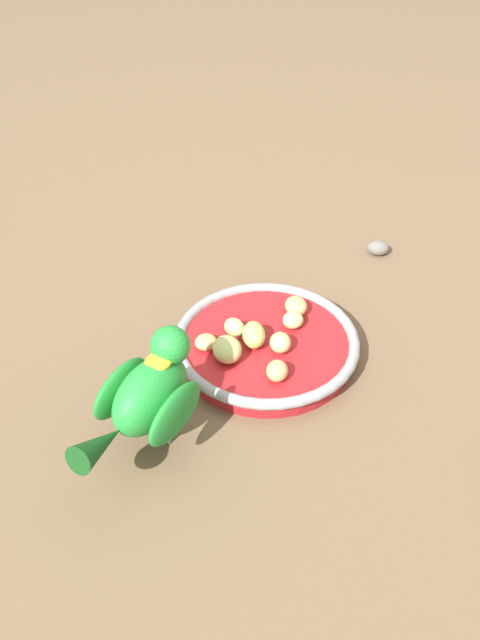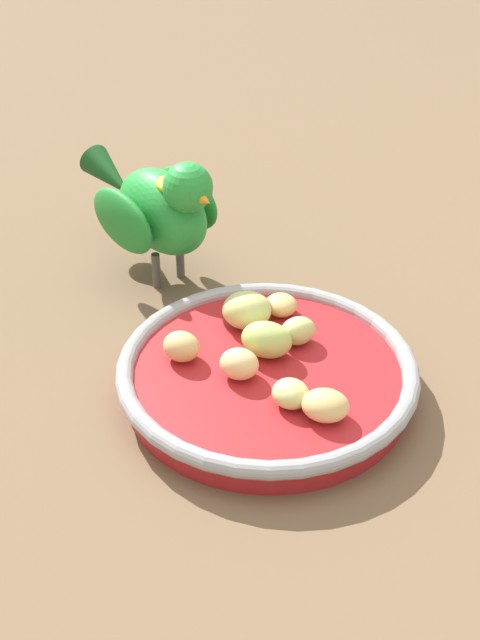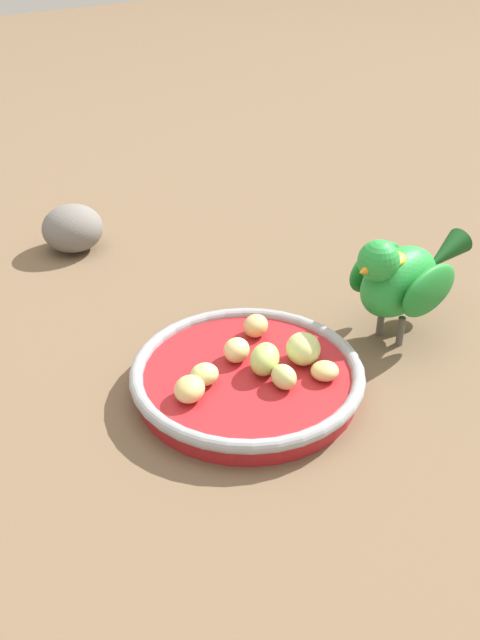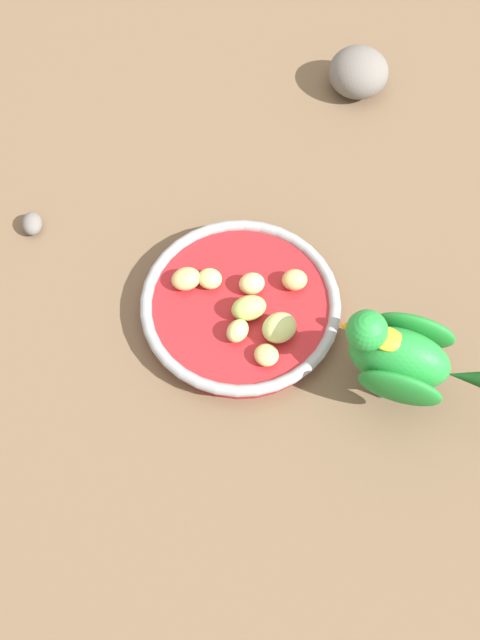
{
  "view_description": "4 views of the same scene",
  "coord_description": "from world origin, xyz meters",
  "px_view_note": "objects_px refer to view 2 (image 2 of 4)",
  "views": [
    {
      "loc": [
        0.33,
        -0.49,
        0.56
      ],
      "look_at": [
        -0.04,
        -0.01,
        0.06
      ],
      "focal_mm": 39.57,
      "sensor_mm": 36.0,
      "label": 1
    },
    {
      "loc": [
        0.26,
        0.41,
        0.4
      ],
      "look_at": [
        -0.01,
        -0.01,
        0.05
      ],
      "focal_mm": 47.95,
      "sensor_mm": 36.0,
      "label": 2
    },
    {
      "loc": [
        -0.47,
        0.34,
        0.42
      ],
      "look_at": [
        -0.0,
        0.01,
        0.07
      ],
      "focal_mm": 41.51,
      "sensor_mm": 36.0,
      "label": 3
    },
    {
      "loc": [
        -0.39,
        -0.16,
        0.74
      ],
      "look_at": [
        -0.05,
        0.0,
        0.05
      ],
      "focal_mm": 43.1,
      "sensor_mm": 36.0,
      "label": 4
    }
  ],
  "objects_px": {
    "apple_piece_0": "(281,305)",
    "apple_piece_7": "(297,330)",
    "apple_piece_2": "(247,310)",
    "apple_piece_4": "(325,405)",
    "feeding_bowl": "(267,376)",
    "apple_piece_6": "(244,362)",
    "apple_piece_5": "(181,346)",
    "parrot": "(160,206)",
    "apple_piece_3": "(267,340)",
    "apple_piece_1": "(291,394)"
  },
  "relations": [
    {
      "from": "apple_piece_1",
      "to": "apple_piece_7",
      "type": "relative_size",
      "value": 0.98
    },
    {
      "from": "apple_piece_2",
      "to": "parrot",
      "type": "distance_m",
      "value": 0.13
    },
    {
      "from": "apple_piece_0",
      "to": "apple_piece_1",
      "type": "xyz_separation_m",
      "value": [
        0.06,
        0.09,
        0.0
      ]
    },
    {
      "from": "apple_piece_7",
      "to": "apple_piece_6",
      "type": "bearing_deg",
      "value": 12.19
    },
    {
      "from": "apple_piece_6",
      "to": "apple_piece_7",
      "type": "bearing_deg",
      "value": -167.81
    },
    {
      "from": "feeding_bowl",
      "to": "apple_piece_3",
      "type": "distance_m",
      "value": 0.03
    },
    {
      "from": "apple_piece_0",
      "to": "apple_piece_7",
      "type": "xyz_separation_m",
      "value": [
        0.01,
        0.04,
        0.0
      ]
    },
    {
      "from": "apple_piece_1",
      "to": "apple_piece_7",
      "type": "bearing_deg",
      "value": -129.24
    },
    {
      "from": "apple_piece_0",
      "to": "apple_piece_4",
      "type": "height_order",
      "value": "apple_piece_4"
    },
    {
      "from": "apple_piece_2",
      "to": "apple_piece_4",
      "type": "bearing_deg",
      "value": 82.94
    },
    {
      "from": "feeding_bowl",
      "to": "parrot",
      "type": "height_order",
      "value": "parrot"
    },
    {
      "from": "apple_piece_3",
      "to": "apple_piece_1",
      "type": "bearing_deg",
      "value": 71.82
    },
    {
      "from": "apple_piece_5",
      "to": "parrot",
      "type": "distance_m",
      "value": 0.15
    },
    {
      "from": "feeding_bowl",
      "to": "apple_piece_2",
      "type": "xyz_separation_m",
      "value": [
        -0.02,
        -0.05,
        0.02
      ]
    },
    {
      "from": "apple_piece_2",
      "to": "apple_piece_1",
      "type": "bearing_deg",
      "value": 74.46
    },
    {
      "from": "parrot",
      "to": "apple_piece_7",
      "type": "bearing_deg",
      "value": 1.19
    },
    {
      "from": "apple_piece_1",
      "to": "apple_piece_6",
      "type": "height_order",
      "value": "apple_piece_6"
    },
    {
      "from": "apple_piece_6",
      "to": "apple_piece_7",
      "type": "relative_size",
      "value": 1.04
    },
    {
      "from": "apple_piece_6",
      "to": "parrot",
      "type": "xyz_separation_m",
      "value": [
        -0.03,
        -0.18,
        0.04
      ]
    },
    {
      "from": "apple_piece_3",
      "to": "parrot",
      "type": "xyz_separation_m",
      "value": [
        -0.0,
        -0.17,
        0.03
      ]
    },
    {
      "from": "apple_piece_4",
      "to": "apple_piece_1",
      "type": "bearing_deg",
      "value": -63.55
    },
    {
      "from": "apple_piece_4",
      "to": "apple_piece_6",
      "type": "height_order",
      "value": "apple_piece_6"
    },
    {
      "from": "apple_piece_0",
      "to": "apple_piece_7",
      "type": "height_order",
      "value": "apple_piece_7"
    },
    {
      "from": "apple_piece_7",
      "to": "parrot",
      "type": "bearing_deg",
      "value": -81.91
    },
    {
      "from": "apple_piece_6",
      "to": "apple_piece_7",
      "type": "height_order",
      "value": "same"
    },
    {
      "from": "apple_piece_0",
      "to": "apple_piece_6",
      "type": "bearing_deg",
      "value": 36.07
    },
    {
      "from": "apple_piece_2",
      "to": "feeding_bowl",
      "type": "bearing_deg",
      "value": 72.32
    },
    {
      "from": "apple_piece_3",
      "to": "apple_piece_6",
      "type": "distance_m",
      "value": 0.03
    },
    {
      "from": "apple_piece_2",
      "to": "apple_piece_5",
      "type": "bearing_deg",
      "value": 8.1
    },
    {
      "from": "apple_piece_5",
      "to": "parrot",
      "type": "bearing_deg",
      "value": -113.29
    },
    {
      "from": "feeding_bowl",
      "to": "apple_piece_1",
      "type": "bearing_deg",
      "value": 77.27
    },
    {
      "from": "apple_piece_3",
      "to": "apple_piece_6",
      "type": "relative_size",
      "value": 1.34
    },
    {
      "from": "apple_piece_5",
      "to": "apple_piece_6",
      "type": "relative_size",
      "value": 0.99
    },
    {
      "from": "apple_piece_3",
      "to": "apple_piece_7",
      "type": "relative_size",
      "value": 1.39
    },
    {
      "from": "apple_piece_4",
      "to": "apple_piece_0",
      "type": "bearing_deg",
      "value": -111.68
    },
    {
      "from": "feeding_bowl",
      "to": "apple_piece_0",
      "type": "relative_size",
      "value": 8.41
    },
    {
      "from": "apple_piece_0",
      "to": "apple_piece_1",
      "type": "height_order",
      "value": "apple_piece_1"
    },
    {
      "from": "apple_piece_1",
      "to": "apple_piece_4",
      "type": "relative_size",
      "value": 0.82
    },
    {
      "from": "apple_piece_5",
      "to": "parrot",
      "type": "relative_size",
      "value": 0.16
    },
    {
      "from": "feeding_bowl",
      "to": "apple_piece_4",
      "type": "height_order",
      "value": "apple_piece_4"
    },
    {
      "from": "apple_piece_3",
      "to": "apple_piece_5",
      "type": "relative_size",
      "value": 1.36
    },
    {
      "from": "apple_piece_5",
      "to": "apple_piece_1",
      "type": "bearing_deg",
      "value": 113.36
    },
    {
      "from": "apple_piece_6",
      "to": "apple_piece_5",
      "type": "bearing_deg",
      "value": -55.49
    },
    {
      "from": "apple_piece_4",
      "to": "apple_piece_7",
      "type": "xyz_separation_m",
      "value": [
        -0.03,
        -0.08,
        0.0
      ]
    },
    {
      "from": "apple_piece_0",
      "to": "apple_piece_6",
      "type": "distance_m",
      "value": 0.08
    },
    {
      "from": "apple_piece_2",
      "to": "apple_piece_5",
      "type": "height_order",
      "value": "apple_piece_2"
    },
    {
      "from": "apple_piece_1",
      "to": "parrot",
      "type": "relative_size",
      "value": 0.15
    },
    {
      "from": "feeding_bowl",
      "to": "apple_piece_2",
      "type": "relative_size",
      "value": 5.83
    },
    {
      "from": "apple_piece_3",
      "to": "apple_piece_6",
      "type": "xyz_separation_m",
      "value": [
        0.03,
        0.01,
        -0.0
      ]
    },
    {
      "from": "apple_piece_0",
      "to": "apple_piece_4",
      "type": "relative_size",
      "value": 0.81
    }
  ]
}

